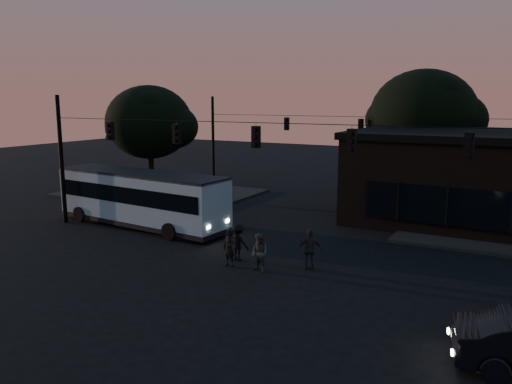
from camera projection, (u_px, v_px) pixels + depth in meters
The scene contains 12 objects.
ground at pixel (209, 280), 20.26m from camera, with size 120.00×120.00×0.00m, color black.
sidewalk_far_left at pixel (161, 193), 38.94m from camera, with size 14.00×10.00×0.15m, color black.
building at pixel (488, 178), 29.29m from camera, with size 15.40×10.41×5.40m.
tree_behind at pixel (423, 114), 36.21m from camera, with size 7.60×7.60×9.43m.
tree_left at pixel (149, 122), 37.07m from camera, with size 6.40×6.40×8.30m.
signal_rig_near at pixel (256, 161), 22.90m from camera, with size 26.24×0.30×7.50m.
signal_rig_far at pixel (360, 141), 36.74m from camera, with size 26.24×0.30×7.50m.
bus at pixel (141, 196), 28.60m from camera, with size 11.45×3.49×3.17m.
pedestrian_a at pixel (229, 248), 21.81m from camera, with size 0.61×0.40×1.68m, color black.
pedestrian_b at pixel (260, 253), 21.14m from camera, with size 0.80×0.62×1.65m, color #3C3A37.
pedestrian_c at pixel (310, 249), 21.41m from camera, with size 1.04×0.43×1.78m, color #26222A.
pedestrian_d at pixel (238, 242), 22.65m from camera, with size 1.10×0.63×1.70m, color black.
Camera 1 is at (10.95, -15.97, 7.22)m, focal length 35.00 mm.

